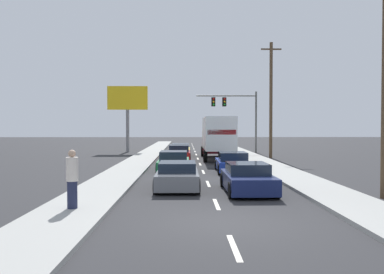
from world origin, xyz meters
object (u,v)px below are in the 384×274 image
(car_yellow, at_px, (180,150))
(pedestrian_near_corner, at_px, (72,179))
(utility_pole_mid, at_px, (271,99))
(car_green, at_px, (174,162))
(car_gray, at_px, (177,176))
(roadside_billboard, at_px, (128,105))
(car_red, at_px, (179,154))
(car_navy, at_px, (247,179))
(traffic_signal_mast, at_px, (231,107))
(car_blue, at_px, (232,163))
(box_truck, at_px, (217,135))

(car_yellow, xyz_separation_m, pedestrian_near_corner, (-3.20, -24.84, 0.55))
(utility_pole_mid, bearing_deg, car_green, -129.93)
(car_gray, xyz_separation_m, pedestrian_near_corner, (-3.29, -5.00, 0.53))
(car_yellow, distance_m, utility_pole_mid, 9.78)
(roadside_billboard, bearing_deg, car_red, -64.42)
(car_red, xyz_separation_m, pedestrian_near_corner, (-3.18, -18.25, 0.48))
(car_gray, bearing_deg, roadside_billboard, 103.19)
(car_green, bearing_deg, utility_pole_mid, 50.07)
(car_navy, height_order, traffic_signal_mast, traffic_signal_mast)
(car_gray, relative_size, pedestrian_near_corner, 2.30)
(car_navy, bearing_deg, pedestrian_near_corner, -148.60)
(traffic_signal_mast, bearing_deg, car_yellow, -142.11)
(roadside_billboard, bearing_deg, car_gray, -76.81)
(car_red, height_order, car_blue, car_red)
(car_gray, height_order, car_navy, car_navy)
(car_yellow, distance_m, car_gray, 19.83)
(car_navy, bearing_deg, utility_pole_mid, 74.59)
(car_red, distance_m, box_truck, 4.02)
(car_gray, xyz_separation_m, traffic_signal_mast, (5.29, 24.02, 4.31))
(car_blue, height_order, pedestrian_near_corner, pedestrian_near_corner)
(car_gray, distance_m, car_navy, 3.21)
(pedestrian_near_corner, bearing_deg, car_yellow, 82.65)
(car_green, xyz_separation_m, utility_pole_mid, (8.32, 9.94, 4.68))
(car_yellow, relative_size, car_gray, 1.07)
(car_red, relative_size, traffic_signal_mast, 0.62)
(car_green, xyz_separation_m, roadside_billboard, (-5.60, 18.57, 4.62))
(car_gray, relative_size, car_navy, 1.06)
(car_blue, bearing_deg, car_green, 167.97)
(car_red, bearing_deg, car_blue, -64.76)
(pedestrian_near_corner, bearing_deg, car_red, 80.12)
(roadside_billboard, relative_size, pedestrian_near_corner, 3.84)
(car_gray, bearing_deg, car_navy, -21.43)
(car_gray, xyz_separation_m, roadside_billboard, (-5.97, 25.48, 4.64))
(car_navy, bearing_deg, car_red, 102.13)
(car_blue, relative_size, car_navy, 0.98)
(car_red, bearing_deg, box_truck, 31.54)
(car_gray, distance_m, traffic_signal_mast, 24.97)
(car_yellow, bearing_deg, car_gray, -89.74)
(car_red, xyz_separation_m, car_blue, (3.34, -7.09, -0.04))
(car_yellow, xyz_separation_m, car_blue, (3.32, -13.68, 0.04))
(box_truck, bearing_deg, car_navy, -90.33)
(car_navy, height_order, roadside_billboard, roadside_billboard)
(box_truck, height_order, roadside_billboard, roadside_billboard)
(car_gray, bearing_deg, pedestrian_near_corner, -123.34)
(car_red, xyz_separation_m, traffic_signal_mast, (5.40, 10.77, 4.26))
(box_truck, bearing_deg, car_gray, -101.44)
(car_navy, bearing_deg, car_blue, 88.09)
(car_blue, height_order, utility_pole_mid, utility_pole_mid)
(utility_pole_mid, bearing_deg, car_gray, -115.26)
(car_gray, bearing_deg, car_blue, 62.30)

